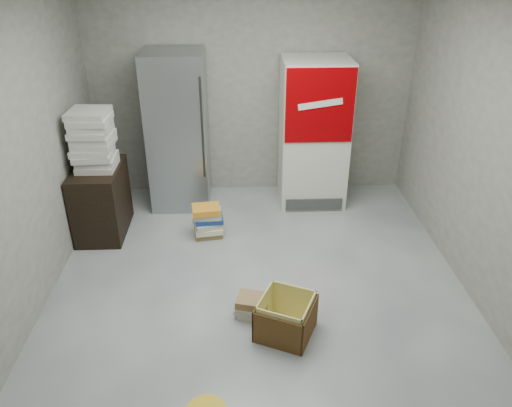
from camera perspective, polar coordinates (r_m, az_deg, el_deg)
The scene contains 9 objects.
ground at distance 4.73m, azimuth 0.49°, elevation -11.55°, with size 5.00×5.00×0.00m, color #B8B8B4.
room_shell at distance 3.84m, azimuth 0.60°, elevation 9.60°, with size 4.04×5.04×2.82m.
steel_fridge at distance 6.17m, azimuth -8.90°, elevation 8.17°, with size 0.70×0.72×1.90m.
coke_cooler at distance 6.21m, azimuth 6.58°, elevation 8.01°, with size 0.80×0.73×1.80m.
wood_shelf at distance 5.88m, azimuth -17.26°, elevation 0.32°, with size 0.50×0.80×0.80m, color black.
supply_box_stack at distance 5.59m, azimuth -18.15°, elevation 6.91°, with size 0.44×0.44×0.65m.
phonebook_stack_main at distance 5.66m, azimuth -5.52°, elevation -2.02°, with size 0.36×0.32×0.38m.
phonebook_stack_side at distance 4.56m, azimuth -0.27°, elevation -11.64°, with size 0.37×0.31×0.20m.
cardboard_box at distance 4.36m, azimuth 3.41°, elevation -13.04°, with size 0.59×0.59×0.36m.
Camera 1 is at (-0.18, -3.64, 3.01)m, focal length 35.00 mm.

